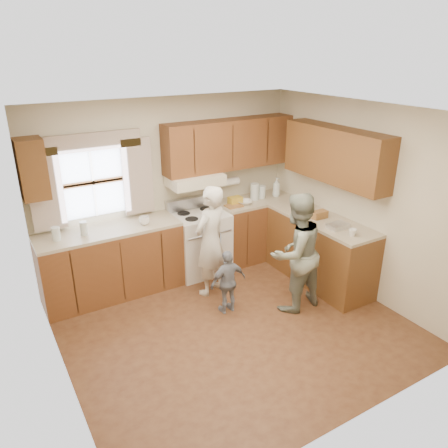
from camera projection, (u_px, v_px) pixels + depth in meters
room at (235, 229)px, 4.75m from camera, size 3.80×3.80×3.80m
kitchen_fixtures at (231, 222)px, 6.06m from camera, size 3.80×2.25×2.15m
stove at (199, 242)px, 6.33m from camera, size 0.76×0.67×1.07m
woman_left at (210, 241)px, 5.67m from camera, size 0.64×0.54×1.50m
woman_right at (296, 253)px, 5.32m from camera, size 0.78×0.63×1.52m
child at (228, 282)px, 5.36m from camera, size 0.49×0.21×0.83m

